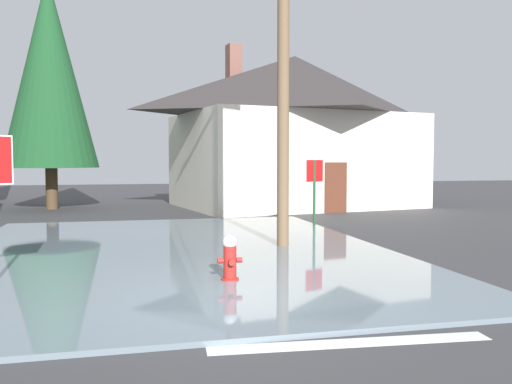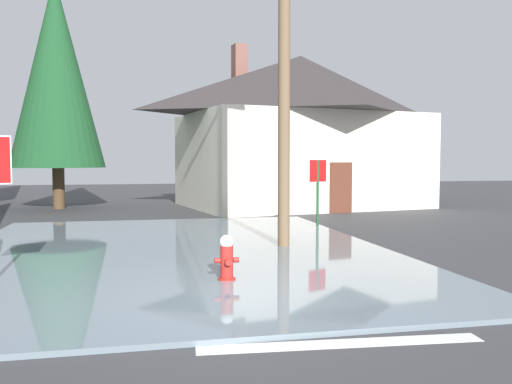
# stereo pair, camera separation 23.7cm
# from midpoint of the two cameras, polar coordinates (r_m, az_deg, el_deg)

# --- Properties ---
(ground_plane) EXTENTS (80.00, 80.00, 0.10)m
(ground_plane) POSITION_cam_midpoint_polar(r_m,az_deg,el_deg) (8.12, -2.21, -11.91)
(ground_plane) COLOR #38383A
(flood_puddle) EXTENTS (9.47, 12.51, 0.07)m
(flood_puddle) POSITION_cam_midpoint_polar(r_m,az_deg,el_deg) (12.36, -9.21, -6.21)
(flood_puddle) COLOR slate
(flood_puddle) RESTS_ON ground
(lane_stop_bar) EXTENTS (3.33, 0.55, 0.01)m
(lane_stop_bar) POSITION_cam_midpoint_polar(r_m,az_deg,el_deg) (6.47, 9.00, -15.48)
(lane_stop_bar) COLOR silver
(lane_stop_bar) RESTS_ON ground
(fire_hydrant) EXTENTS (0.42, 0.36, 0.83)m
(fire_hydrant) POSITION_cam_midpoint_polar(r_m,az_deg,el_deg) (9.17, -3.52, -7.19)
(fire_hydrant) COLOR #AD231E
(fire_hydrant) RESTS_ON ground
(utility_pole) EXTENTS (1.60, 0.28, 8.37)m
(utility_pole) POSITION_cam_midpoint_polar(r_m,az_deg,el_deg) (12.84, 2.36, 13.57)
(utility_pole) COLOR brown
(utility_pole) RESTS_ON ground
(stop_sign_far) EXTENTS (0.66, 0.28, 2.11)m
(stop_sign_far) POSITION_cam_midpoint_polar(r_m,az_deg,el_deg) (16.54, 5.79, 1.34)
(stop_sign_far) COLOR #1E4C28
(stop_sign_far) RESTS_ON ground
(house) EXTENTS (11.79, 9.26, 7.27)m
(house) POSITION_cam_midpoint_polar(r_m,az_deg,el_deg) (24.53, 3.83, 6.70)
(house) COLOR silver
(house) RESTS_ON ground
(pine_tree_far_center) EXTENTS (3.94, 3.94, 9.84)m
(pine_tree_far_center) POSITION_cam_midpoint_polar(r_m,az_deg,el_deg) (24.75, -21.29, 11.77)
(pine_tree_far_center) COLOR #4C3823
(pine_tree_far_center) RESTS_ON ground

